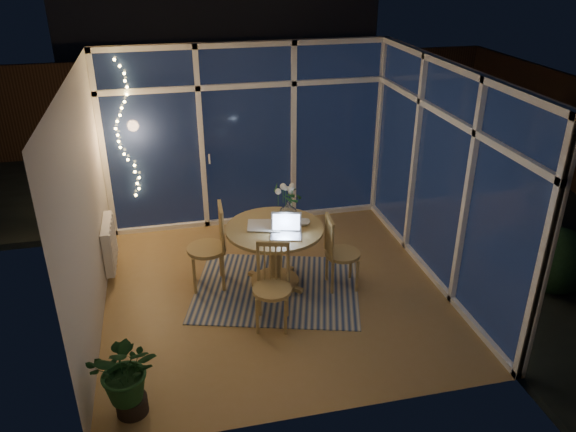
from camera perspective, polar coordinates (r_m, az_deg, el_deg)
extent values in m
plane|color=olive|center=(6.78, -1.08, -7.60)|extent=(4.00, 4.00, 0.00)
plane|color=silver|center=(5.77, -1.30, 14.47)|extent=(4.00, 4.00, 0.00)
cube|color=beige|center=(8.01, -4.14, 8.08)|extent=(4.00, 0.04, 2.60)
cube|color=beige|center=(4.45, 4.14, -7.50)|extent=(4.00, 0.04, 2.60)
cube|color=beige|center=(6.12, -19.85, 0.73)|extent=(0.04, 4.00, 2.60)
cube|color=beige|center=(6.82, 15.55, 3.93)|extent=(0.04, 4.00, 2.60)
cube|color=white|center=(7.97, -4.09, 8.00)|extent=(4.00, 0.10, 2.60)
cube|color=white|center=(6.80, 15.25, 3.91)|extent=(0.10, 4.00, 2.60)
cube|color=white|center=(7.30, -17.71, -2.69)|extent=(0.10, 0.70, 0.58)
cube|color=black|center=(11.32, -3.83, 6.24)|extent=(12.00, 6.00, 0.10)
cube|color=#352113|center=(11.46, -6.91, 11.37)|extent=(11.00, 0.08, 1.80)
cube|color=#363841|center=(14.20, -7.41, 19.49)|extent=(7.00, 3.00, 2.20)
sphere|color=black|center=(9.53, -10.09, 5.30)|extent=(0.90, 0.90, 0.90)
cube|color=#BEB59A|center=(6.82, -1.14, -7.35)|extent=(2.30, 2.04, 0.01)
cylinder|color=#AC8C4D|center=(6.70, -1.34, -4.14)|extent=(1.42, 1.42, 0.78)
cube|color=#AC8C4D|center=(6.69, -8.28, -3.12)|extent=(0.51, 0.51, 1.06)
cube|color=#AC8C4D|center=(6.65, 5.58, -3.66)|extent=(0.47, 0.47, 0.95)
cube|color=#AC8C4D|center=(5.97, -1.63, -7.30)|extent=(0.54, 0.54, 0.95)
imported|color=white|center=(6.69, 0.00, 0.64)|extent=(0.25, 0.25, 0.21)
imported|color=silver|center=(6.58, 1.51, -0.69)|extent=(0.19, 0.19, 0.04)
cube|color=silver|center=(6.53, -2.37, -0.97)|extent=(0.42, 0.34, 0.02)
cube|color=black|center=(6.41, -1.62, -1.60)|extent=(0.11, 0.09, 0.01)
imported|color=#19461F|center=(5.20, -15.96, -15.60)|extent=(0.61, 0.55, 0.76)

